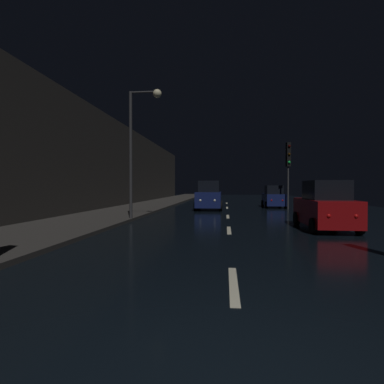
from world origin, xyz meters
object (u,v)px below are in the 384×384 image
at_px(traffic_light_far_right, 288,160).
at_px(car_parked_right_near, 325,207).
at_px(car_approaching_headlights, 209,196).
at_px(streetlamp_overhead, 140,134).
at_px(car_parked_right_far, 274,197).

xyz_separation_m(traffic_light_far_right, car_parked_right_near, (-0.80, -11.57, -2.95)).
height_order(traffic_light_far_right, car_approaching_headlights, traffic_light_far_right).
bearing_deg(car_parked_right_near, streetlamp_overhead, 76.81).
bearing_deg(car_parked_right_far, streetlamp_overhead, 143.93).
bearing_deg(car_approaching_headlights, streetlamp_overhead, -19.75).
relative_size(car_approaching_headlights, car_parked_right_far, 1.18).
bearing_deg(streetlamp_overhead, car_parked_right_near, -13.19).
distance_m(traffic_light_far_right, car_parked_right_near, 11.97).
relative_size(traffic_light_far_right, streetlamp_overhead, 0.79).
bearing_deg(streetlamp_overhead, car_parked_right_far, 53.93).
bearing_deg(car_parked_right_far, car_approaching_headlights, 119.37).
height_order(traffic_light_far_right, car_parked_right_near, traffic_light_far_right).
distance_m(car_approaching_headlights, car_parked_right_far, 6.22).
height_order(traffic_light_far_right, streetlamp_overhead, streetlamp_overhead).
distance_m(streetlamp_overhead, car_approaching_headlights, 9.83).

